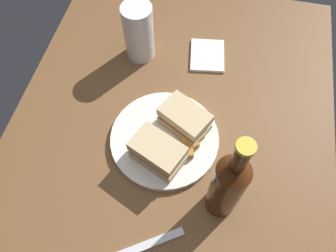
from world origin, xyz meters
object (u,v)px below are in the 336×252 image
Objects in this scene: cider_bottle at (228,185)px; napkin at (207,55)px; pint_glass at (139,35)px; plate at (165,139)px; fork at (140,247)px; sandwich_half_left at (158,152)px; sandwich_half_right at (185,119)px.

cider_bottle reaches higher than napkin.
cider_bottle is at bearing -143.84° from pint_glass.
plate is at bearing 167.98° from napkin.
pint_glass reaches higher than fork.
napkin is (0.33, -0.06, -0.04)m from sandwich_half_left.
sandwich_half_left is at bearing -158.45° from pint_glass.
sandwich_half_right is at bearing -45.05° from plate.
plate reaches higher than napkin.
napkin is at bearing -12.02° from plate.
plate is 0.24m from fork.
plate is 0.90× the size of cider_bottle.
napkin is (0.40, 0.09, -0.11)m from cider_bottle.
sandwich_half_right is 0.20m from cider_bottle.
napkin is at bearing -10.45° from sandwich_half_left.
pint_glass is at bearing -108.63° from fork.
plate is 1.61× the size of pint_glass.
sandwich_half_right is at bearing -142.36° from pint_glass.
fork is (-0.19, -0.00, -0.04)m from sandwich_half_left.
pint_glass is 1.42× the size of napkin.
napkin is 0.52m from fork.
pint_glass is 0.19m from napkin.
cider_bottle reaches higher than sandwich_half_right.
sandwich_half_left is at bearing 169.55° from napkin.
fork is at bearing -165.80° from pint_glass.
napkin is (0.27, -0.06, -0.00)m from plate.
sandwich_half_right is (0.09, -0.04, -0.00)m from sandwich_half_left.
plate is 1.96× the size of sandwich_half_right.
cider_bottle is (-0.37, -0.27, 0.04)m from pint_glass.
cider_bottle is (-0.12, -0.15, 0.10)m from plate.
plate is 0.28m from pint_glass.
napkin is at bearing -128.97° from fork.
plate is at bearing -153.79° from pint_glass.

